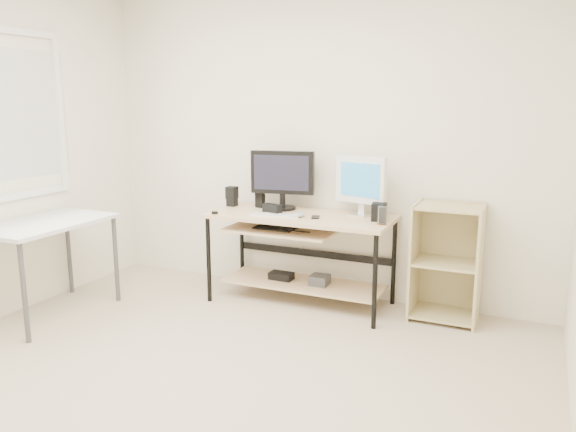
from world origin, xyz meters
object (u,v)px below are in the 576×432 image
(side_table, at_px, (46,232))
(shelf_unit, at_px, (447,261))
(white_imac, at_px, (361,181))
(black_monitor, at_px, (282,176))
(desk, at_px, (298,239))
(audio_controller, at_px, (260,199))

(side_table, bearing_deg, shelf_unit, 23.33)
(side_table, relative_size, white_imac, 2.09)
(black_monitor, bearing_deg, side_table, -149.88)
(shelf_unit, distance_m, black_monitor, 1.50)
(desk, relative_size, side_table, 1.50)
(desk, bearing_deg, white_imac, 18.40)
(black_monitor, relative_size, white_imac, 1.13)
(black_monitor, bearing_deg, white_imac, -8.19)
(black_monitor, distance_m, audio_controller, 0.30)
(desk, height_order, audio_controller, audio_controller)
(white_imac, bearing_deg, shelf_unit, 15.90)
(desk, height_order, white_imac, white_imac)
(black_monitor, relative_size, audio_controller, 3.56)
(side_table, bearing_deg, desk, 32.65)
(side_table, distance_m, shelf_unit, 3.09)
(side_table, distance_m, white_imac, 2.48)
(desk, xyz_separation_m, white_imac, (0.47, 0.16, 0.49))
(side_table, height_order, white_imac, white_imac)
(shelf_unit, xyz_separation_m, audio_controller, (-1.59, -0.02, 0.37))
(shelf_unit, height_order, black_monitor, black_monitor)
(audio_controller, bearing_deg, black_monitor, 10.68)
(side_table, bearing_deg, audio_controller, 44.05)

